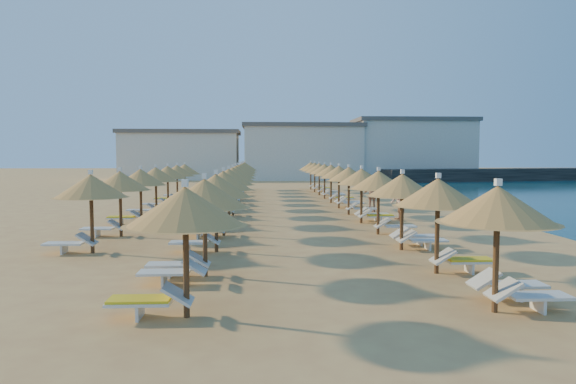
{
  "coord_description": "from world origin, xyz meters",
  "views": [
    {
      "loc": [
        -1.67,
        -22.0,
        3.15
      ],
      "look_at": [
        -0.26,
        4.0,
        1.3
      ],
      "focal_mm": 32.0,
      "sensor_mm": 36.0,
      "label": 1
    }
  ],
  "objects": [
    {
      "name": "hotel_blocks",
      "position": [
        4.64,
        46.43,
        3.7
      ],
      "size": [
        46.6,
        10.0,
        8.1
      ],
      "color": "silver",
      "rests_on": "ground"
    },
    {
      "name": "jetty",
      "position": [
        27.72,
        41.09,
        0.75
      ],
      "size": [
        30.18,
        10.05,
        1.5
      ],
      "primitive_type": "cube",
      "rotation": [
        0.0,
        0.0,
        0.21
      ],
      "color": "black",
      "rests_on": "ground"
    },
    {
      "name": "ground",
      "position": [
        0.0,
        0.0,
        0.0
      ],
      "size": [
        220.0,
        220.0,
        0.0
      ],
      "primitive_type": "plane",
      "color": "tan",
      "rests_on": "ground"
    },
    {
      "name": "parasol_row_inland",
      "position": [
        -7.1,
        5.0,
        2.12
      ],
      "size": [
        2.41,
        22.94,
        2.69
      ],
      "color": "brown",
      "rests_on": "ground"
    },
    {
      "name": "parasol_row_east",
      "position": [
        3.04,
        6.71,
        2.12
      ],
      "size": [
        2.41,
        40.05,
        2.69
      ],
      "color": "brown",
      "rests_on": "ground"
    },
    {
      "name": "beachgoer_c",
      "position": [
        4.61,
        6.51,
        0.89
      ],
      "size": [
        1.13,
        0.77,
        1.78
      ],
      "primitive_type": "imported",
      "rotation": [
        0.0,
        0.0,
        -0.36
      ],
      "color": "tan",
      "rests_on": "ground"
    },
    {
      "name": "parasol_row_west",
      "position": [
        -3.11,
        6.71,
        2.12
      ],
      "size": [
        2.41,
        40.05,
        2.69
      ],
      "color": "brown",
      "rests_on": "ground"
    },
    {
      "name": "beachgoer_b",
      "position": [
        5.05,
        2.47,
        0.95
      ],
      "size": [
        0.8,
        0.98,
        1.89
      ],
      "primitive_type": "imported",
      "rotation": [
        0.0,
        0.0,
        -1.48
      ],
      "color": "tan",
      "rests_on": "ground"
    },
    {
      "name": "loungers",
      "position": [
        -1.33,
        6.24,
        0.34
      ],
      "size": [
        13.17,
        38.24,
        0.66
      ],
      "color": "silver",
      "rests_on": "ground"
    }
  ]
}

